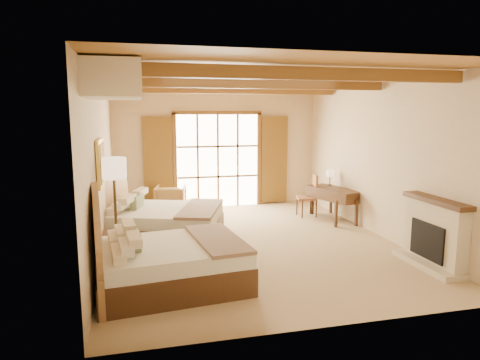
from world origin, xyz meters
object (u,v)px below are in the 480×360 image
object	(u,v)px
bed_near	(160,260)
bed_far	(155,220)
armchair	(171,199)
nightstand	(118,249)
desk	(333,203)

from	to	relation	value
bed_near	bed_far	world-z (taller)	bed_far
bed_far	armchair	xyz separation A→B (m)	(0.51, 2.50, -0.09)
armchair	nightstand	bearing A→B (deg)	83.97
bed_near	armchair	bearing A→B (deg)	77.26
bed_near	armchair	xyz separation A→B (m)	(0.54, 4.81, -0.07)
desk	armchair	bearing A→B (deg)	138.13
bed_near	nightstand	bearing A→B (deg)	113.29
bed_near	bed_far	size ratio (longest dim) A/B	0.84
nightstand	desk	size ratio (longest dim) A/B	0.37
desk	bed_far	bearing A→B (deg)	173.23
bed_far	nightstand	distance (m)	1.39
nightstand	bed_near	bearing A→B (deg)	-59.24
bed_far	desk	xyz separation A→B (m)	(4.25, 0.83, -0.04)
nightstand	bed_far	bearing A→B (deg)	62.62
bed_far	armchair	world-z (taller)	bed_far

